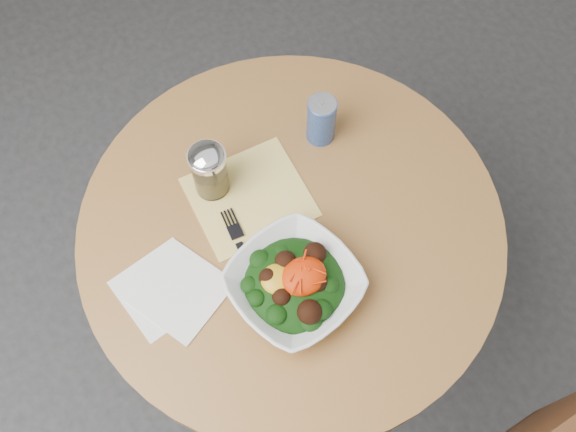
% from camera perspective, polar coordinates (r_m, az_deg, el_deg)
% --- Properties ---
extents(ground, '(6.00, 6.00, 0.00)m').
position_cam_1_polar(ground, '(2.05, 0.18, -9.73)').
color(ground, '#2E2E30').
rests_on(ground, ground).
extents(table, '(0.90, 0.90, 0.75)m').
position_cam_1_polar(table, '(1.53, 0.24, -3.91)').
color(table, black).
rests_on(table, ground).
extents(cloth_napkin, '(0.25, 0.24, 0.00)m').
position_cam_1_polar(cloth_napkin, '(1.37, -3.45, 1.70)').
color(cloth_napkin, '#ECB30C').
rests_on(cloth_napkin, table).
extents(paper_napkins, '(0.23, 0.22, 0.00)m').
position_cam_1_polar(paper_napkins, '(1.31, -10.30, -6.50)').
color(paper_napkins, white).
rests_on(paper_napkins, table).
extents(salad_bowl, '(0.29, 0.29, 0.09)m').
position_cam_1_polar(salad_bowl, '(1.26, 0.58, -6.02)').
color(salad_bowl, white).
rests_on(salad_bowl, table).
extents(fork, '(0.05, 0.22, 0.00)m').
position_cam_1_polar(fork, '(1.32, -4.01, -3.17)').
color(fork, black).
rests_on(fork, table).
extents(spice_shaker, '(0.08, 0.08, 0.14)m').
position_cam_1_polar(spice_shaker, '(1.34, -7.00, 4.03)').
color(spice_shaker, silver).
rests_on(spice_shaker, table).
extents(beverage_can, '(0.06, 0.06, 0.12)m').
position_cam_1_polar(beverage_can, '(1.41, 2.97, 8.53)').
color(beverage_can, navy).
rests_on(beverage_can, table).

